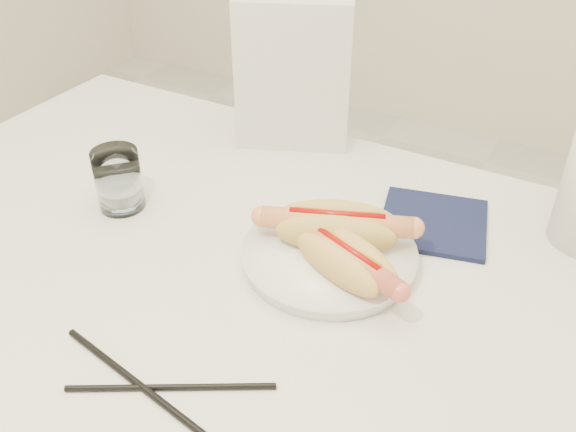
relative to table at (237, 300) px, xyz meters
The scene contains 9 objects.
table is the anchor object (origin of this frame).
plate 0.14m from the table, 32.51° to the left, with size 0.22×0.22×0.02m, color white.
hotdog_left 0.17m from the table, 40.55° to the left, with size 0.19×0.13×0.05m.
hotdog_right 0.18m from the table, 14.72° to the left, with size 0.17×0.11×0.05m.
water_glass 0.25m from the table, behind, with size 0.07×0.07×0.09m, color silver.
chopstick_near 0.22m from the table, 75.37° to the right, with size 0.01×0.01×0.22m, color black.
chopstick_far 0.23m from the table, 82.72° to the right, with size 0.01×0.01×0.25m, color black.
napkin_box 0.41m from the table, 106.45° to the left, with size 0.19×0.10×0.25m, color silver.
navy_napkin 0.30m from the table, 47.54° to the left, with size 0.15×0.15×0.01m, color #101635.
Camera 1 is at (0.37, -0.51, 1.27)m, focal length 38.98 mm.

